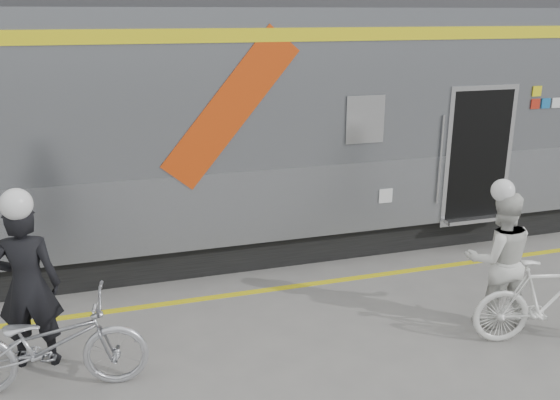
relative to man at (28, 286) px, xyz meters
name	(u,v)px	position (x,y,z in m)	size (l,w,h in m)	color
ground	(386,364)	(3.71, -1.17, -0.94)	(90.00, 90.00, 0.00)	slate
train	(316,117)	(4.40, 3.03, 1.11)	(24.00, 3.17, 4.10)	black
safety_strip	(318,283)	(3.71, 0.98, -0.94)	(24.00, 0.12, 0.01)	yellow
man	(28,286)	(0.00, 0.00, 0.00)	(0.68, 0.45, 1.88)	black
bicycle_left	(49,344)	(0.20, -0.55, -0.42)	(0.69, 1.97, 1.03)	#B7B9C0
woman	(499,259)	(5.40, -0.71, -0.08)	(0.84, 0.65, 1.72)	silver
bicycle_right	(547,301)	(5.70, -1.26, -0.42)	(0.49, 1.73, 1.04)	silver
helmet_man	(14,187)	(0.00, 0.00, 1.10)	(0.33, 0.33, 0.33)	white
helmet_woman	(508,181)	(5.40, -0.71, 0.92)	(0.28, 0.28, 0.28)	white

